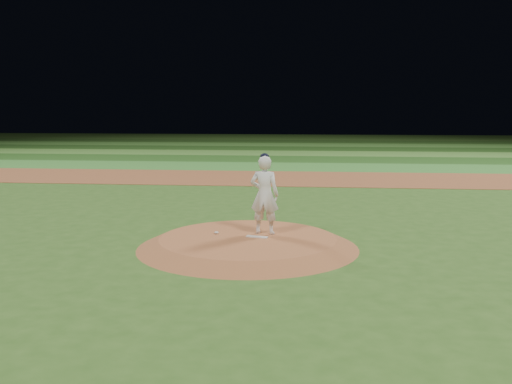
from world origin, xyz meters
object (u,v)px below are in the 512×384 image
at_px(pitching_rubber, 257,237).
at_px(pitcher_on_mound, 265,194).
at_px(pitchers_mound, 248,242).
at_px(rosin_bag, 216,233).

height_order(pitching_rubber, pitcher_on_mound, pitcher_on_mound).
bearing_deg(pitcher_on_mound, pitchers_mound, -127.45).
distance_m(rosin_bag, pitcher_on_mound, 1.58).
bearing_deg(pitcher_on_mound, pitching_rubber, -108.04).
xyz_separation_m(pitchers_mound, rosin_bag, (-0.85, 0.33, 0.16)).
height_order(pitching_rubber, rosin_bag, rosin_bag).
distance_m(pitchers_mound, pitcher_on_mound, 1.30).
bearing_deg(pitchers_mound, rosin_bag, 158.62).
distance_m(pitching_rubber, rosin_bag, 1.11).
height_order(pitchers_mound, rosin_bag, rosin_bag).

